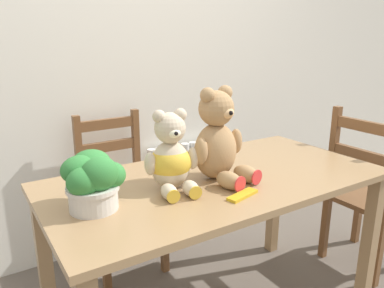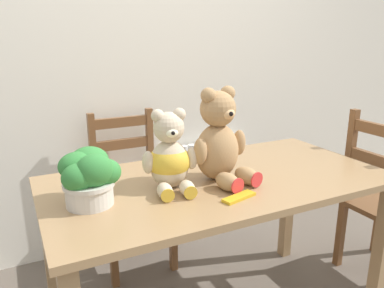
# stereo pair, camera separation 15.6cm
# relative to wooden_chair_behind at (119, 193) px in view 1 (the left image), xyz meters

# --- Properties ---
(wall_back) EXTENTS (8.00, 0.04, 2.60)m
(wall_back) POSITION_rel_wooden_chair_behind_xyz_m (0.19, 0.25, 0.83)
(wall_back) COLOR silver
(wall_back) RESTS_ON ground_plane
(radiator) EXTENTS (0.67, 0.10, 0.65)m
(radiator) POSITION_rel_wooden_chair_behind_xyz_m (0.61, 0.18, -0.18)
(radiator) COLOR white
(radiator) RESTS_ON ground_plane
(dining_table) EXTENTS (1.52, 0.77, 0.77)m
(dining_table) POSITION_rel_wooden_chair_behind_xyz_m (0.19, -0.73, 0.20)
(dining_table) COLOR #9E7A51
(dining_table) RESTS_ON ground_plane
(wooden_chair_behind) EXTENTS (0.41, 0.40, 0.94)m
(wooden_chair_behind) POSITION_rel_wooden_chair_behind_xyz_m (0.00, 0.00, 0.00)
(wooden_chair_behind) COLOR brown
(wooden_chair_behind) RESTS_ON ground_plane
(wooden_chair_side) EXTENTS (0.38, 0.40, 0.99)m
(wooden_chair_side) POSITION_rel_wooden_chair_behind_xyz_m (1.24, -0.82, -0.01)
(wooden_chair_side) COLOR brown
(wooden_chair_side) RESTS_ON ground_plane
(teddy_bear_left) EXTENTS (0.23, 0.25, 0.33)m
(teddy_bear_left) POSITION_rel_wooden_chair_behind_xyz_m (-0.05, -0.74, 0.43)
(teddy_bear_left) COLOR beige
(teddy_bear_left) RESTS_ON dining_table
(teddy_bear_right) EXTENTS (0.29, 0.31, 0.41)m
(teddy_bear_right) POSITION_rel_wooden_chair_behind_xyz_m (0.18, -0.75, 0.48)
(teddy_bear_right) COLOR tan
(teddy_bear_right) RESTS_ON dining_table
(potted_plant) EXTENTS (0.22, 0.23, 0.21)m
(potted_plant) POSITION_rel_wooden_chair_behind_xyz_m (-0.38, -0.75, 0.42)
(potted_plant) COLOR beige
(potted_plant) RESTS_ON dining_table
(chocolate_bar) EXTENTS (0.16, 0.08, 0.01)m
(chocolate_bar) POSITION_rel_wooden_chair_behind_xyz_m (0.15, -0.96, 0.31)
(chocolate_bar) COLOR gold
(chocolate_bar) RESTS_ON dining_table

